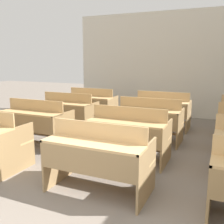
% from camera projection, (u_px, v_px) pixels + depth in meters
% --- Properties ---
extents(wall_back, '(6.44, 0.06, 3.03)m').
position_uv_depth(wall_back, '(181.00, 65.00, 7.51)').
color(wall_back, beige).
rests_on(wall_back, ground_plane).
extents(bench_front_center, '(1.27, 0.71, 0.91)m').
position_uv_depth(bench_front_center, '(98.00, 156.00, 3.26)').
color(bench_front_center, '#997B51').
rests_on(bench_front_center, ground_plane).
extents(bench_second_left, '(1.27, 0.71, 0.91)m').
position_uv_depth(bench_second_left, '(36.00, 122.00, 5.09)').
color(bench_second_left, olive).
rests_on(bench_second_left, ground_plane).
extents(bench_second_center, '(1.27, 0.71, 0.91)m').
position_uv_depth(bench_second_center, '(129.00, 133.00, 4.31)').
color(bench_second_center, olive).
rests_on(bench_second_center, ground_plane).
extents(bench_third_left, '(1.27, 0.71, 0.91)m').
position_uv_depth(bench_third_left, '(68.00, 111.00, 6.13)').
color(bench_third_left, olive).
rests_on(bench_third_left, ground_plane).
extents(bench_third_center, '(1.27, 0.71, 0.91)m').
position_uv_depth(bench_third_center, '(149.00, 119.00, 5.32)').
color(bench_third_center, '#93744A').
rests_on(bench_third_center, ground_plane).
extents(bench_back_left, '(1.27, 0.71, 0.91)m').
position_uv_depth(bench_back_left, '(91.00, 104.00, 7.12)').
color(bench_back_left, '#96784E').
rests_on(bench_back_left, ground_plane).
extents(bench_back_center, '(1.27, 0.71, 0.91)m').
position_uv_depth(bench_back_center, '(162.00, 110.00, 6.34)').
color(bench_back_center, '#9A7B51').
rests_on(bench_back_center, ground_plane).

